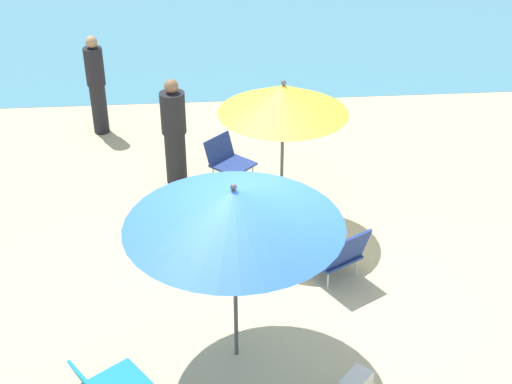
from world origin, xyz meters
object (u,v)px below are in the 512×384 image
Objects in this scene: umbrella_blue at (234,208)px; person_a at (97,85)px; beach_chair_b at (340,253)px; person_b at (174,133)px; umbrella_yellow at (283,99)px; beach_chair_a at (227,158)px; swim_ring at (221,272)px.

umbrella_blue is 1.25× the size of person_a.
beach_chair_b is 3.04m from person_b.
umbrella_yellow is 0.98× the size of umbrella_blue.
person_a is at bearing 109.53° from umbrella_blue.
person_b is (-0.71, -0.10, 0.47)m from beach_chair_a.
umbrella_yellow reaches higher than beach_chair_a.
person_b is (-0.62, 3.47, -0.93)m from umbrella_blue.
beach_chair_b is (1.21, 1.08, -1.33)m from umbrella_blue.
person_a is 2.85× the size of swim_ring.
umbrella_yellow reaches higher than swim_ring.
beach_chair_a is at bearing 88.60° from umbrella_blue.
person_a is at bearing -175.14° from beach_chair_a.
umbrella_blue is 3.84m from beach_chair_a.
person_a is at bearing 131.74° from umbrella_yellow.
person_a reaches higher than beach_chair_b.
person_a is (-1.83, 5.17, -0.89)m from umbrella_blue.
person_a is (-1.92, 1.59, 0.51)m from beach_chair_a.
beach_chair_a is 1.05× the size of beach_chair_b.
umbrella_blue reaches higher than person_b.
beach_chair_a is at bearing 85.29° from swim_ring.
umbrella_blue is 3.65m from person_b.
umbrella_blue reaches higher than umbrella_yellow.
beach_chair_a is (-0.61, 1.25, -1.40)m from umbrella_yellow.
beach_chair_b is at bearing -67.56° from umbrella_yellow.
beach_chair_a reaches higher than swim_ring.
umbrella_blue is 2.06m from swim_ring.
umbrella_yellow is 2.43m from umbrella_blue.
umbrella_yellow is 1.88m from beach_chair_b.
beach_chair_a is at bearing 116.17° from umbrella_yellow.
umbrella_blue is 2.74× the size of beach_chair_b.
person_b is at bearing 139.09° from umbrella_yellow.
beach_chair_a is 2.34m from swim_ring.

